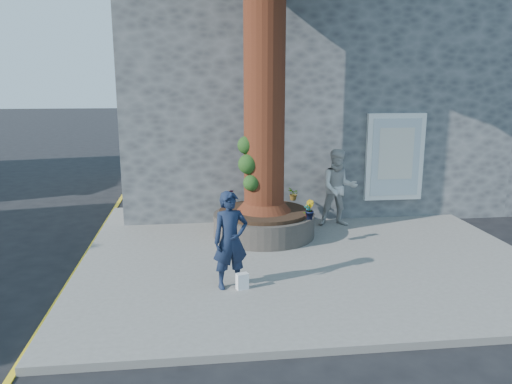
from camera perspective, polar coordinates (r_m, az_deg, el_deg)
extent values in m
plane|color=black|center=(9.58, -2.25, -9.42)|extent=(120.00, 120.00, 0.00)
cube|color=slate|center=(10.70, 5.38, -6.73)|extent=(9.00, 8.00, 0.12)
cube|color=yellow|center=(10.75, -19.29, -7.64)|extent=(0.10, 30.00, 0.01)
cube|color=#46494B|center=(16.38, 4.41, 10.51)|extent=(10.00, 8.00, 6.00)
cube|color=white|center=(13.14, 15.57, 3.86)|extent=(1.50, 0.12, 2.20)
cube|color=silver|center=(13.08, 15.67, 3.82)|extent=(1.25, 0.04, 1.95)
cube|color=silver|center=(13.05, 15.73, 4.24)|extent=(0.90, 0.02, 1.30)
cylinder|color=black|center=(11.42, 0.91, -3.73)|extent=(2.30, 2.30, 0.52)
cylinder|color=black|center=(11.34, 0.91, -2.28)|extent=(2.04, 2.04, 0.08)
cylinder|color=#4B2012|center=(10.99, 0.98, 17.18)|extent=(0.90, 0.90, 7.50)
cone|color=#4B2012|center=(11.25, 0.92, -0.36)|extent=(1.24, 1.24, 0.70)
sphere|color=#173F15|center=(10.86, -0.91, 3.21)|extent=(0.44, 0.44, 0.44)
sphere|color=#173F15|center=(10.84, -0.53, 1.05)|extent=(0.36, 0.36, 0.36)
sphere|color=#173F15|center=(10.92, -1.09, 5.38)|extent=(0.40, 0.40, 0.40)
imported|color=#131D35|center=(8.47, -2.94, -5.53)|extent=(0.69, 0.54, 1.68)
imported|color=beige|center=(12.22, 9.41, 0.47)|extent=(0.97, 0.78, 1.88)
cube|color=white|center=(8.62, -1.59, -10.15)|extent=(0.23, 0.17, 0.28)
imported|color=gray|center=(10.63, 5.93, -2.26)|extent=(0.20, 0.16, 0.32)
imported|color=gray|center=(10.62, 6.09, -2.02)|extent=(0.26, 0.27, 0.41)
imported|color=gray|center=(12.05, -2.88, -0.44)|extent=(0.24, 0.24, 0.31)
imported|color=gray|center=(12.25, 4.32, -0.23)|extent=(0.28, 0.31, 0.32)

